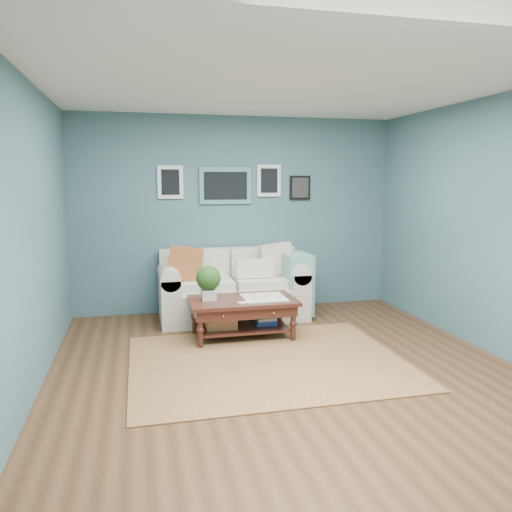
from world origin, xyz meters
name	(u,v)px	position (x,y,z in m)	size (l,w,h in m)	color
room_shell	(288,231)	(0.00, 0.06, 1.36)	(5.00, 5.02, 2.70)	brown
area_rug	(267,361)	(-0.13, 0.30, 0.01)	(2.72, 2.18, 0.01)	brown
loveseat	(238,287)	(-0.08, 2.03, 0.41)	(1.96, 0.89, 1.01)	beige
coffee_table	(237,306)	(-0.27, 1.17, 0.38)	(1.23, 0.72, 0.86)	#341711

